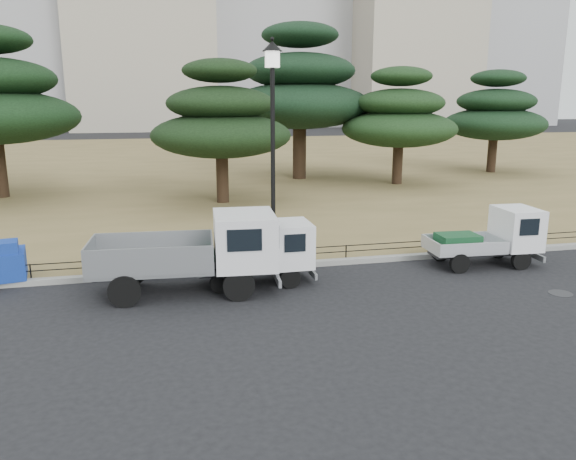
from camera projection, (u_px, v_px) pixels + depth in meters
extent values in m
plane|color=black|center=(306.00, 297.00, 14.21)|extent=(220.00, 220.00, 0.00)
cube|color=olive|center=(205.00, 163.00, 43.22)|extent=(120.00, 56.00, 0.15)
cube|color=gray|center=(283.00, 265.00, 16.65)|extent=(120.00, 0.25, 0.16)
cylinder|color=black|center=(239.00, 286.00, 13.88)|extent=(0.80, 0.21, 0.79)
cylinder|color=black|center=(234.00, 266.00, 15.54)|extent=(0.80, 0.21, 0.79)
cylinder|color=black|center=(125.00, 291.00, 13.46)|extent=(0.80, 0.21, 0.79)
cylinder|color=black|center=(133.00, 270.00, 15.12)|extent=(0.80, 0.21, 0.79)
cube|color=#2D2D30|center=(185.00, 270.00, 14.46)|extent=(4.49, 1.25, 0.14)
cube|color=gray|center=(152.00, 254.00, 14.23)|extent=(3.19, 1.95, 0.77)
cube|color=white|center=(245.00, 239.00, 14.53)|extent=(1.67, 1.99, 1.36)
cylinder|color=black|center=(290.00, 278.00, 14.86)|extent=(0.55, 0.15, 0.55)
cylinder|color=black|center=(281.00, 265.00, 16.00)|extent=(0.55, 0.15, 0.55)
cylinder|color=black|center=(221.00, 283.00, 14.46)|extent=(0.55, 0.15, 0.55)
cylinder|color=black|center=(216.00, 270.00, 15.60)|extent=(0.55, 0.15, 0.55)
cube|color=#2D2D30|center=(253.00, 269.00, 15.20)|extent=(2.97, 0.69, 0.13)
cube|color=#9EA1A5|center=(233.00, 262.00, 15.03)|extent=(2.05, 1.26, 0.37)
cube|color=white|center=(291.00, 243.00, 15.28)|extent=(1.04, 1.37, 1.19)
cube|color=#154B2A|center=(226.00, 259.00, 14.97)|extent=(1.13, 0.82, 0.40)
cylinder|color=black|center=(521.00, 260.00, 16.46)|extent=(0.59, 0.18, 0.58)
cylinder|color=black|center=(498.00, 249.00, 17.67)|extent=(0.59, 0.18, 0.58)
cylinder|color=black|center=(460.00, 263.00, 16.12)|extent=(0.59, 0.18, 0.58)
cylinder|color=black|center=(440.00, 252.00, 17.34)|extent=(0.59, 0.18, 0.58)
cube|color=#2D2D30|center=(481.00, 252.00, 16.87)|extent=(3.15, 0.87, 0.14)
cube|color=silver|center=(464.00, 244.00, 16.72)|extent=(2.21, 1.42, 0.39)
cube|color=white|center=(516.00, 228.00, 16.91)|extent=(1.15, 1.48, 1.23)
cube|color=#144725|center=(458.00, 241.00, 16.66)|extent=(1.22, 0.91, 0.42)
cylinder|color=black|center=(274.00, 258.00, 16.85)|extent=(0.48, 0.48, 0.17)
cylinder|color=black|center=(273.00, 165.00, 16.21)|extent=(0.13, 0.13, 5.43)
cylinder|color=white|center=(272.00, 59.00, 15.54)|extent=(0.43, 0.43, 0.43)
cone|color=black|center=(272.00, 46.00, 15.46)|extent=(0.56, 0.56, 0.27)
cylinder|color=black|center=(282.00, 255.00, 16.74)|extent=(38.00, 0.03, 0.03)
cylinder|color=black|center=(282.00, 250.00, 16.69)|extent=(38.00, 0.03, 0.03)
cylinder|color=black|center=(282.00, 255.00, 16.74)|extent=(0.04, 0.04, 0.40)
cube|color=#163AAB|center=(3.00, 247.00, 14.91)|extent=(0.85, 0.76, 0.32)
cylinder|color=#2D2D30|center=(561.00, 293.00, 14.49)|extent=(0.60, 0.60, 0.01)
cylinder|color=black|center=(222.00, 175.00, 26.20)|extent=(0.57, 0.57, 2.55)
ellipsoid|color=black|center=(221.00, 135.00, 25.78)|extent=(6.42, 6.42, 2.06)
ellipsoid|color=black|center=(220.00, 103.00, 25.45)|extent=(4.91, 4.91, 1.57)
ellipsoid|color=black|center=(220.00, 71.00, 25.12)|extent=(3.39, 3.39, 1.08)
cylinder|color=black|center=(299.00, 149.00, 33.96)|extent=(0.80, 0.80, 3.56)
ellipsoid|color=black|center=(300.00, 106.00, 33.37)|extent=(8.56, 8.56, 2.74)
ellipsoid|color=black|center=(300.00, 71.00, 32.91)|extent=(6.54, 6.54, 2.09)
ellipsoid|color=black|center=(300.00, 35.00, 32.46)|extent=(4.51, 4.51, 1.44)
cylinder|color=black|center=(398.00, 162.00, 31.97)|extent=(0.57, 0.57, 2.54)
ellipsoid|color=#193216|center=(399.00, 129.00, 31.55)|extent=(6.44, 6.44, 2.06)
ellipsoid|color=#193216|center=(400.00, 103.00, 31.22)|extent=(4.92, 4.92, 1.57)
ellipsoid|color=#193216|center=(401.00, 76.00, 30.90)|extent=(3.40, 3.40, 1.09)
cylinder|color=black|center=(492.00, 153.00, 37.16)|extent=(0.58, 0.58, 2.57)
ellipsoid|color=black|center=(494.00, 124.00, 36.73)|extent=(6.57, 6.57, 2.10)
ellipsoid|color=black|center=(496.00, 101.00, 36.40)|extent=(5.02, 5.02, 1.61)
ellipsoid|color=black|center=(498.00, 78.00, 36.07)|extent=(3.46, 3.46, 1.11)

